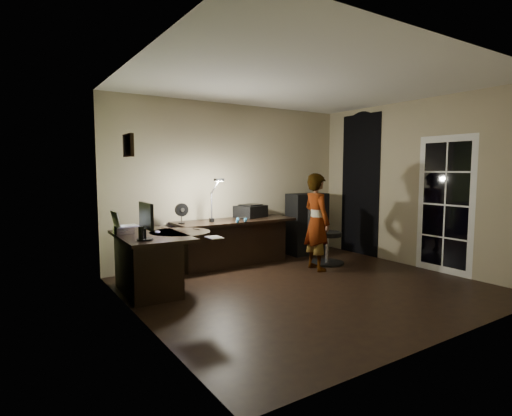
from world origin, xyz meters
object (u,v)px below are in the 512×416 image
office_chair (327,234)px  desk_left (151,263)px  cabinet (307,224)px  monitor (145,226)px  desk_right (235,243)px  person (317,222)px

office_chair → desk_left: bearing=164.1°
cabinet → monitor: cabinet is taller
desk_right → person: 1.40m
desk_right → monitor: (-1.83, -1.04, 0.54)m
desk_right → cabinet: (1.60, 0.04, 0.19)m
cabinet → office_chair: bearing=-106.3°
desk_left → person: 2.62m
monitor → person: 2.77m
desk_right → cabinet: 1.61m
desk_left → office_chair: (3.00, -0.09, 0.13)m
desk_right → person: bearing=-45.8°
desk_left → office_chair: bearing=0.4°
desk_right → cabinet: cabinet is taller
office_chair → person: (-0.42, -0.20, 0.25)m
monitor → office_chair: monitor is taller
person → cabinet: bearing=-25.9°
desk_right → person: person is taller
monitor → office_chair: bearing=6.7°
desk_right → office_chair: (1.36, -0.76, 0.13)m
cabinet → desk_left: bearing=-167.3°
cabinet → person: (-0.66, -1.01, 0.19)m
desk_right → cabinet: bearing=1.7°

